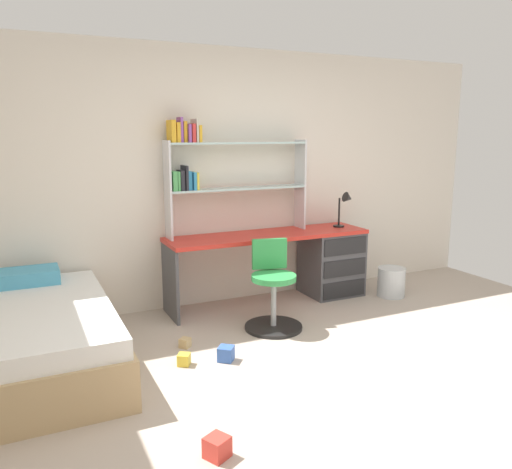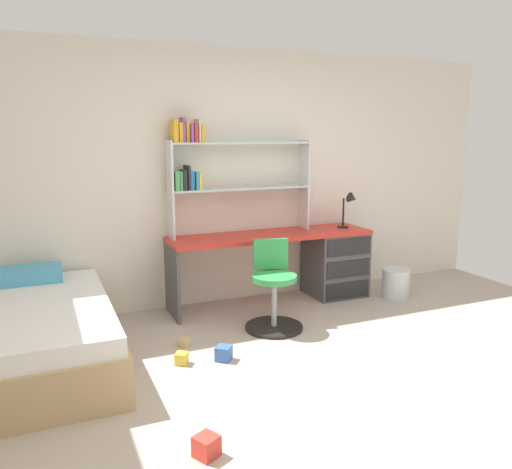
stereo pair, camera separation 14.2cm
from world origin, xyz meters
name	(u,v)px [view 1 (the left image)]	position (x,y,z in m)	size (l,w,h in m)	color
ground_plane	(366,398)	(0.00, 0.00, -0.01)	(6.14, 5.62, 0.02)	#B2A393
room_shell	(131,196)	(-1.24, 1.22, 1.28)	(6.14, 5.62, 2.56)	silver
desk	(316,259)	(0.84, 2.02, 0.41)	(2.10, 0.54, 0.73)	red
bookshelf_hutch	(216,167)	(-0.22, 2.17, 1.41)	(1.46, 0.22, 1.14)	silver
desk_lamp	(346,204)	(1.20, 1.99, 0.99)	(0.20, 0.17, 0.38)	black
swivel_chair	(273,294)	(0.01, 1.38, 0.31)	(0.52, 0.52, 0.79)	black
bed_platform	(34,339)	(-1.97, 1.37, 0.25)	(1.15, 1.85, 0.61)	tan
waste_bin	(391,282)	(1.58, 1.65, 0.16)	(0.30, 0.30, 0.31)	silver
toy_block_natural_0	(185,343)	(-0.85, 1.29, 0.04)	(0.08, 0.08, 0.08)	tan
toy_block_yellow_1	(184,359)	(-0.95, 0.98, 0.04)	(0.09, 0.09, 0.09)	gold
toy_block_red_2	(217,447)	(-1.13, -0.18, 0.06)	(0.12, 0.12, 0.12)	red
toy_block_blue_3	(226,354)	(-0.64, 0.92, 0.06)	(0.11, 0.11, 0.11)	#3860B7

